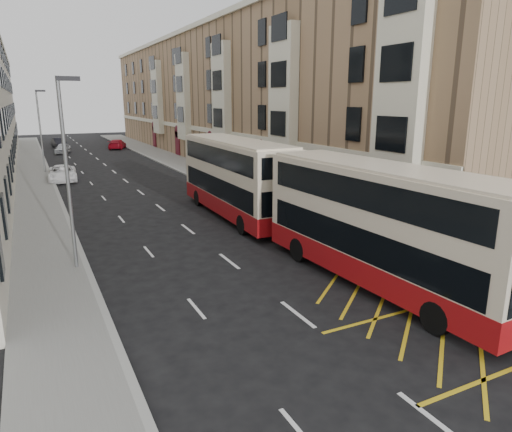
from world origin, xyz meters
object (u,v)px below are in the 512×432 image
street_lamp_near (67,164)px  car_red (117,144)px  pedestrian_far (414,252)px  car_silver (63,148)px  street_lamp_far (40,127)px  double_decker_front (382,226)px  car_dark (59,143)px  double_decker_rear (236,178)px  white_van (62,173)px  pedestrian_mid (505,256)px

street_lamp_near → car_red: bearing=78.0°
pedestrian_far → car_silver: pedestrian_far is taller
car_red → street_lamp_near: bearing=98.8°
street_lamp_far → double_decker_front: size_ratio=0.66×
double_decker_front → car_red: 58.16m
double_decker_front → car_dark: 64.40m
double_decker_rear → white_van: size_ratio=2.38×
pedestrian_far → car_red: 57.93m
pedestrian_mid → white_van: 36.50m
pedestrian_mid → car_silver: size_ratio=0.43×
pedestrian_far → car_silver: (-9.73, 54.88, -0.31)m
pedestrian_far → white_van: (-11.49, 31.40, -0.29)m
pedestrian_mid → car_dark: size_ratio=0.39×
pedestrian_far → white_van: size_ratio=0.33×
double_decker_rear → pedestrian_mid: (5.46, -14.63, -1.44)m
double_decker_rear → car_silver: bearing=100.8°
double_decker_front → pedestrian_far: double_decker_front is taller
pedestrian_far → car_silver: 55.73m
pedestrian_far → car_dark: bearing=-76.3°
double_decker_front → car_silver: double_decker_front is taller
street_lamp_near → double_decker_rear: 11.67m
double_decker_rear → white_van: double_decker_rear is taller
pedestrian_far → car_silver: size_ratio=0.42×
street_lamp_near → double_decker_front: 13.03m
car_dark → pedestrian_far: bearing=-88.8°
double_decker_rear → white_van: bearing=116.4°
street_lamp_near → street_lamp_far: size_ratio=1.00×
street_lamp_near → car_silver: bearing=86.4°
double_decker_front → car_silver: size_ratio=2.96×
street_lamp_far → car_red: street_lamp_far is taller
double_decker_rear → pedestrian_far: bearing=-76.8°
pedestrian_mid → white_van: size_ratio=0.34×
pedestrian_far → white_van: 33.43m
street_lamp_near → double_decker_rear: bearing=28.6°
car_red → double_decker_front: bearing=110.6°
street_lamp_near → car_silver: 48.17m
white_van → street_lamp_near: bearing=-89.1°
white_van → car_red: size_ratio=1.05×
double_decker_front → pedestrian_mid: size_ratio=6.91×
double_decker_front → car_red: size_ratio=2.49×
car_silver → car_red: bearing=36.5°
double_decker_rear → pedestrian_mid: bearing=-68.2°
street_lamp_near → car_red: 52.21m
street_lamp_near → street_lamp_far: (0.00, 30.00, 0.00)m
white_van → pedestrian_far: bearing=-66.2°
car_silver → car_red: (7.83, 3.02, 0.01)m
double_decker_front → double_decker_rear: bearing=90.2°
car_dark → car_red: size_ratio=0.92×
street_lamp_far → car_silver: 18.58m
white_van → car_red: white_van is taller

